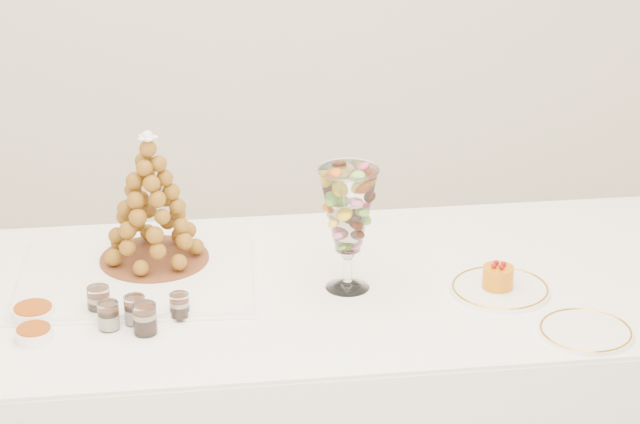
{
  "coord_description": "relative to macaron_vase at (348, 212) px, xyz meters",
  "views": [
    {
      "loc": [
        -0.11,
        -2.62,
        2.22
      ],
      "look_at": [
        0.09,
        0.22,
        0.99
      ],
      "focal_mm": 70.0,
      "sensor_mm": 36.0,
      "label": 1
    }
  ],
  "objects": [
    {
      "name": "ramekin_back",
      "position": [
        -0.74,
        -0.12,
        -0.19
      ],
      "size": [
        0.1,
        0.1,
        0.03
      ],
      "primitive_type": "cylinder",
      "color": "white",
      "rests_on": "buffet_table"
    },
    {
      "name": "croquembouche",
      "position": [
        -0.48,
        0.15,
        -0.01
      ],
      "size": [
        0.28,
        0.28,
        0.34
      ],
      "rotation": [
        0.0,
        0.0,
        0.25
      ],
      "color": "brown",
      "rests_on": "lace_tray"
    },
    {
      "name": "spare_plate",
      "position": [
        0.52,
        -0.27,
        -0.2
      ],
      "size": [
        0.22,
        0.22,
        0.01
      ],
      "primitive_type": "cylinder",
      "color": "white",
      "rests_on": "buffet_table"
    },
    {
      "name": "mousse_cake",
      "position": [
        0.36,
        -0.05,
        -0.16
      ],
      "size": [
        0.08,
        0.08,
        0.07
      ],
      "color": "#CB6D09",
      "rests_on": "cake_plate"
    },
    {
      "name": "lace_tray",
      "position": [
        -0.52,
        0.07,
        -0.19
      ],
      "size": [
        0.57,
        0.43,
        0.02
      ],
      "primitive_type": "cube",
      "rotation": [
        0.0,
        0.0,
        -0.0
      ],
      "color": "white",
      "rests_on": "buffet_table"
    },
    {
      "name": "macaron_vase",
      "position": [
        0.0,
        0.0,
        0.0
      ],
      "size": [
        0.14,
        0.14,
        0.31
      ],
      "color": "white",
      "rests_on": "buffet_table"
    },
    {
      "name": "cake_plate",
      "position": [
        0.37,
        -0.05,
        -0.2
      ],
      "size": [
        0.24,
        0.24,
        0.01
      ],
      "primitive_type": "cylinder",
      "color": "white",
      "rests_on": "buffet_table"
    },
    {
      "name": "verrine_a",
      "position": [
        -0.59,
        -0.1,
        -0.17
      ],
      "size": [
        0.06,
        0.06,
        0.07
      ],
      "primitive_type": "cylinder",
      "rotation": [
        0.0,
        0.0,
        0.18
      ],
      "color": "white",
      "rests_on": "buffet_table"
    },
    {
      "name": "verrine_c",
      "position": [
        -0.41,
        -0.13,
        -0.17
      ],
      "size": [
        0.05,
        0.05,
        0.06
      ],
      "primitive_type": "cylinder",
      "rotation": [
        0.0,
        0.0,
        -0.08
      ],
      "color": "white",
      "rests_on": "buffet_table"
    },
    {
      "name": "verrine_d",
      "position": [
        -0.57,
        -0.17,
        -0.17
      ],
      "size": [
        0.05,
        0.05,
        0.07
      ],
      "primitive_type": "cylinder",
      "rotation": [
        0.0,
        0.0,
        0.03
      ],
      "color": "white",
      "rests_on": "buffet_table"
    },
    {
      "name": "ramekin_front",
      "position": [
        -0.73,
        -0.21,
        -0.19
      ],
      "size": [
        0.09,
        0.09,
        0.03
      ],
      "primitive_type": "cylinder",
      "color": "white",
      "rests_on": "buffet_table"
    },
    {
      "name": "verrine_e",
      "position": [
        -0.48,
        -0.2,
        -0.16
      ],
      "size": [
        0.06,
        0.06,
        0.07
      ],
      "primitive_type": "cylinder",
      "rotation": [
        0.0,
        0.0,
        -0.12
      ],
      "color": "white",
      "rests_on": "buffet_table"
    },
    {
      "name": "verrine_b",
      "position": [
        -0.51,
        -0.15,
        -0.17
      ],
      "size": [
        0.05,
        0.05,
        0.07
      ],
      "primitive_type": "cylinder",
      "rotation": [
        0.0,
        0.0,
        0.05
      ],
      "color": "white",
      "rests_on": "buffet_table"
    }
  ]
}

